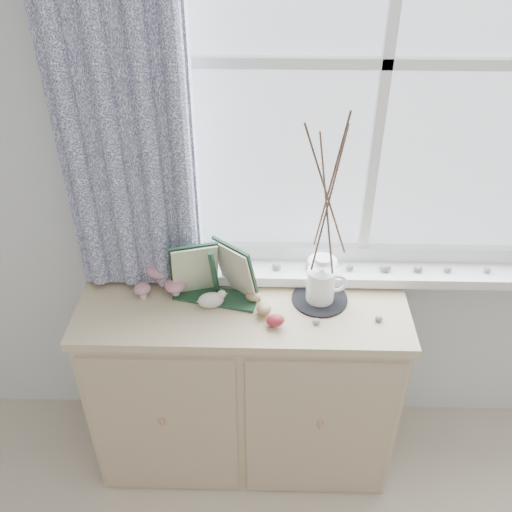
# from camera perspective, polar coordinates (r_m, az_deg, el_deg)

# --- Properties ---
(sideboard) EXTENTS (1.20, 0.45, 0.85)m
(sideboard) POSITION_cam_1_polar(r_m,az_deg,el_deg) (2.37, -1.21, -12.63)
(sideboard) COLOR tan
(sideboard) RESTS_ON ground
(botanical_book) EXTENTS (0.37, 0.20, 0.25)m
(botanical_book) POSITION_cam_1_polar(r_m,az_deg,el_deg) (2.00, -4.23, -2.07)
(botanical_book) COLOR #1B3A26
(botanical_book) RESTS_ON sideboard
(toadstool_cluster) EXTENTS (0.19, 0.17, 0.11)m
(toadstool_cluster) POSITION_cam_1_polar(r_m,az_deg,el_deg) (2.13, -9.34, -1.83)
(toadstool_cluster) COLOR beige
(toadstool_cluster) RESTS_ON sideboard
(wooden_eggs) EXTENTS (0.13, 0.17, 0.06)m
(wooden_eggs) POSITION_cam_1_polar(r_m,az_deg,el_deg) (2.02, 0.80, -5.22)
(wooden_eggs) COLOR tan
(wooden_eggs) RESTS_ON sideboard
(songbird_figurine) EXTENTS (0.14, 0.08, 0.07)m
(songbird_figurine) POSITION_cam_1_polar(r_m,az_deg,el_deg) (2.05, -4.53, -4.34)
(songbird_figurine) COLOR silver
(songbird_figurine) RESTS_ON sideboard
(crocheted_doily) EXTENTS (0.20, 0.20, 0.01)m
(crocheted_doily) POSITION_cam_1_polar(r_m,az_deg,el_deg) (2.10, 6.37, -4.28)
(crocheted_doily) COLOR black
(crocheted_doily) RESTS_ON sideboard
(twig_pitcher) EXTENTS (0.30, 0.30, 0.78)m
(twig_pitcher) POSITION_cam_1_polar(r_m,az_deg,el_deg) (1.85, 7.27, 6.26)
(twig_pitcher) COLOR white
(twig_pitcher) RESTS_ON crocheted_doily
(sideboard_pebbles) EXTENTS (0.33, 0.23, 0.02)m
(sideboard_pebbles) POSITION_cam_1_polar(r_m,az_deg,el_deg) (2.07, 7.12, -4.75)
(sideboard_pebbles) COLOR gray
(sideboard_pebbles) RESTS_ON sideboard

